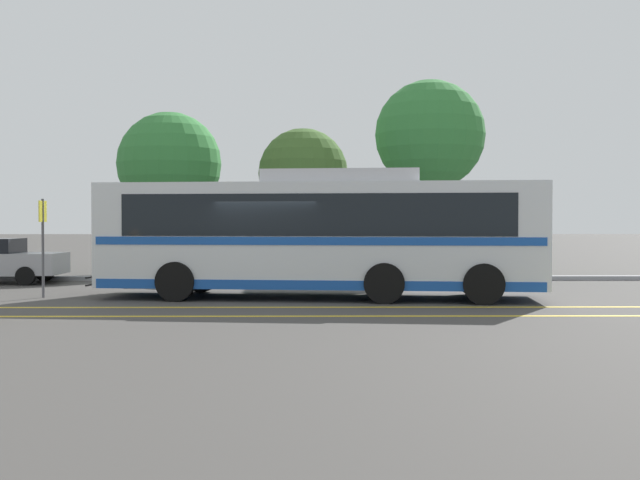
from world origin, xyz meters
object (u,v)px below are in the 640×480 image
object	(u,v)px
transit_bus	(321,233)
bus_stop_sign	(43,236)
tree_2	(170,164)
tree_1	(303,174)
parked_car_1	(195,261)
tree_0	(430,135)
parked_car_2	(368,263)

from	to	relation	value
transit_bus	bus_stop_sign	size ratio (longest dim) A/B	4.55
bus_stop_sign	transit_bus	bearing A→B (deg)	-84.76
tree_2	tree_1	bearing A→B (deg)	-12.79
parked_car_1	tree_2	world-z (taller)	tree_2
tree_1	tree_2	world-z (taller)	tree_2
transit_bus	tree_2	size ratio (longest dim) A/B	1.85
tree_1	tree_2	distance (m)	5.52
parked_car_1	tree_0	distance (m)	10.60
tree_0	transit_bus	bearing A→B (deg)	-114.55
transit_bus	parked_car_1	size ratio (longest dim) A/B	2.96
parked_car_1	tree_1	world-z (taller)	tree_1
transit_bus	tree_0	distance (m)	11.05
tree_1	tree_0	bearing A→B (deg)	3.17
parked_car_1	tree_2	xyz separation A→B (m)	(-1.86, 5.36, 3.62)
transit_bus	tree_1	distance (m)	9.48
parked_car_2	tree_1	size ratio (longest dim) A/B	0.75
transit_bus	tree_0	world-z (taller)	tree_0
tree_0	tree_1	xyz separation A→B (m)	(-4.92, -0.27, -1.50)
transit_bus	bus_stop_sign	bearing A→B (deg)	95.24
parked_car_1	parked_car_2	distance (m)	5.69
bus_stop_sign	tree_0	distance (m)	15.40
bus_stop_sign	parked_car_2	bearing A→B (deg)	-55.75
parked_car_2	tree_0	world-z (taller)	tree_0
parked_car_1	tree_1	xyz separation A→B (m)	(3.51, 4.14, 3.16)
parked_car_2	tree_2	bearing A→B (deg)	55.03
bus_stop_sign	tree_0	world-z (taller)	tree_0
tree_0	parked_car_2	bearing A→B (deg)	-120.71
tree_0	tree_1	size ratio (longest dim) A/B	1.34
parked_car_1	parked_car_2	bearing A→B (deg)	-91.28
transit_bus	parked_car_2	distance (m)	5.22
parked_car_2	tree_0	size ratio (longest dim) A/B	0.56
bus_stop_sign	tree_2	size ratio (longest dim) A/B	0.41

